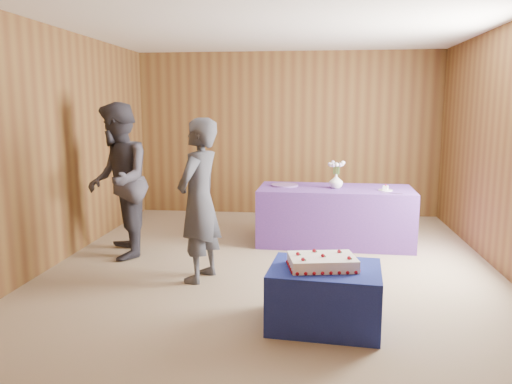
# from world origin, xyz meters

# --- Properties ---
(ground) EXTENTS (6.00, 6.00, 0.00)m
(ground) POSITION_xyz_m (0.00, 0.00, 0.00)
(ground) COLOR #87725D
(ground) RESTS_ON ground
(room_shell) EXTENTS (5.04, 6.04, 2.72)m
(room_shell) POSITION_xyz_m (0.00, 0.00, 1.80)
(room_shell) COLOR brown
(room_shell) RESTS_ON ground
(cake_table) EXTENTS (0.96, 0.78, 0.50)m
(cake_table) POSITION_xyz_m (0.55, -1.40, 0.25)
(cake_table) COLOR navy
(cake_table) RESTS_ON ground
(serving_table) EXTENTS (2.03, 0.96, 0.75)m
(serving_table) POSITION_xyz_m (0.74, 1.17, 0.38)
(serving_table) COLOR #5E3188
(serving_table) RESTS_ON ground
(sheet_cake) EXTENTS (0.62, 0.48, 0.13)m
(sheet_cake) POSITION_xyz_m (0.52, -1.41, 0.55)
(sheet_cake) COLOR white
(sheet_cake) RESTS_ON cake_table
(vase) EXTENTS (0.20, 0.20, 0.19)m
(vase) POSITION_xyz_m (0.74, 1.14, 0.84)
(vase) COLOR silver
(vase) RESTS_ON serving_table
(flower_spray) EXTENTS (0.22, 0.22, 0.17)m
(flower_spray) POSITION_xyz_m (0.74, 1.14, 1.08)
(flower_spray) COLOR #2D5A24
(flower_spray) RESTS_ON vase
(platter) EXTENTS (0.43, 0.43, 0.02)m
(platter) POSITION_xyz_m (0.06, 1.27, 0.76)
(platter) COLOR #734C99
(platter) RESTS_ON serving_table
(plate) EXTENTS (0.22, 0.22, 0.01)m
(plate) POSITION_xyz_m (1.36, 1.02, 0.76)
(plate) COLOR silver
(plate) RESTS_ON serving_table
(cake_slice) EXTENTS (0.07, 0.07, 0.07)m
(cake_slice) POSITION_xyz_m (1.36, 1.02, 0.79)
(cake_slice) COLOR white
(cake_slice) RESTS_ON plate
(knife) EXTENTS (0.26, 0.09, 0.00)m
(knife) POSITION_xyz_m (1.41, 0.82, 0.75)
(knife) COLOR #BDBCC1
(knife) RESTS_ON serving_table
(guest_left) EXTENTS (0.56, 0.71, 1.70)m
(guest_left) POSITION_xyz_m (-0.73, -0.42, 0.85)
(guest_left) COLOR #35373F
(guest_left) RESTS_ON ground
(guest_right) EXTENTS (0.99, 1.10, 1.86)m
(guest_right) POSITION_xyz_m (-1.87, 0.28, 0.93)
(guest_right) COLOR #302F38
(guest_right) RESTS_ON ground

